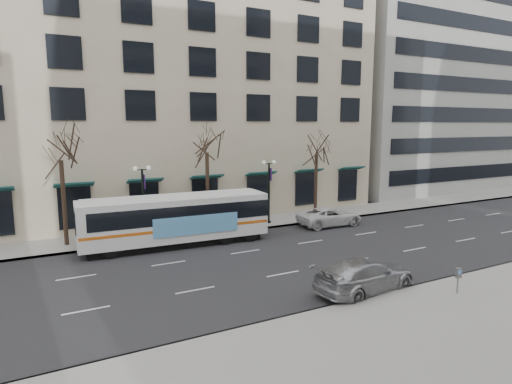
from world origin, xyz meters
TOP-DOWN VIEW (x-y plane):
  - ground at (0.00, 0.00)m, footprint 160.00×160.00m
  - sidewalk_far at (5.00, 9.00)m, footprint 80.00×4.00m
  - building_hotel at (-2.00, 21.00)m, footprint 40.00×20.00m
  - building_office at (32.00, 21.00)m, footprint 25.00×20.00m
  - tree_far_left at (-10.00, 8.80)m, footprint 3.60×3.60m
  - tree_far_mid at (0.00, 8.80)m, footprint 3.60×3.60m
  - tree_far_right at (10.00, 8.80)m, footprint 3.60×3.60m
  - lamp_post_left at (-4.99, 8.20)m, footprint 1.22×0.45m
  - lamp_post_right at (5.01, 8.20)m, footprint 1.22×0.45m
  - city_bus at (-3.36, 5.79)m, footprint 12.51×3.28m
  - silver_car at (2.28, -6.20)m, footprint 5.72×2.80m
  - white_pickup at (9.18, 5.65)m, footprint 5.42×2.65m
  - pay_station at (5.73, -8.69)m, footprint 0.30×0.23m

SIDE VIEW (x-z plane):
  - ground at x=0.00m, z-range 0.00..0.00m
  - sidewalk_far at x=5.00m, z-range 0.00..0.15m
  - white_pickup at x=9.18m, z-range 0.00..1.48m
  - silver_car at x=2.28m, z-range 0.00..1.60m
  - pay_station at x=5.73m, z-range 0.42..1.64m
  - city_bus at x=-3.36m, z-range 0.16..3.52m
  - lamp_post_left at x=-4.99m, z-range 0.34..5.55m
  - lamp_post_right at x=5.01m, z-range 0.34..5.55m
  - tree_far_right at x=10.00m, z-range 2.39..10.45m
  - tree_far_left at x=-10.00m, z-range 2.53..10.87m
  - tree_far_mid at x=0.00m, z-range 2.63..11.18m
  - building_hotel at x=-2.00m, z-range 0.00..24.00m
  - building_office at x=32.00m, z-range 0.00..35.00m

